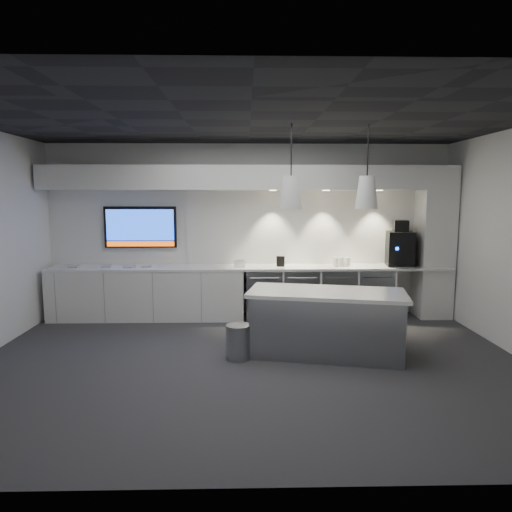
{
  "coord_description": "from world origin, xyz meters",
  "views": [
    {
      "loc": [
        -0.06,
        -5.56,
        2.11
      ],
      "look_at": [
        0.09,
        1.1,
        1.22
      ],
      "focal_mm": 32.0,
      "sensor_mm": 36.0,
      "label": 1
    }
  ],
  "objects_px": {
    "wall_tv": "(141,227)",
    "bin": "(238,342)",
    "island": "(326,323)",
    "coffee_machine": "(400,247)"
  },
  "relations": [
    {
      "from": "island",
      "to": "bin",
      "type": "relative_size",
      "value": 4.83
    },
    {
      "from": "island",
      "to": "wall_tv",
      "type": "bearing_deg",
      "value": 155.3
    },
    {
      "from": "island",
      "to": "bin",
      "type": "xyz_separation_m",
      "value": [
        -1.16,
        -0.13,
        -0.21
      ]
    },
    {
      "from": "wall_tv",
      "to": "coffee_machine",
      "type": "height_order",
      "value": "wall_tv"
    },
    {
      "from": "wall_tv",
      "to": "bin",
      "type": "height_order",
      "value": "wall_tv"
    },
    {
      "from": "bin",
      "to": "coffee_machine",
      "type": "height_order",
      "value": "coffee_machine"
    },
    {
      "from": "wall_tv",
      "to": "island",
      "type": "relative_size",
      "value": 0.57
    },
    {
      "from": "wall_tv",
      "to": "island",
      "type": "xyz_separation_m",
      "value": [
        2.9,
        -2.16,
        -1.12
      ]
    },
    {
      "from": "bin",
      "to": "island",
      "type": "bearing_deg",
      "value": 6.27
    },
    {
      "from": "island",
      "to": "bin",
      "type": "distance_m",
      "value": 1.19
    }
  ]
}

